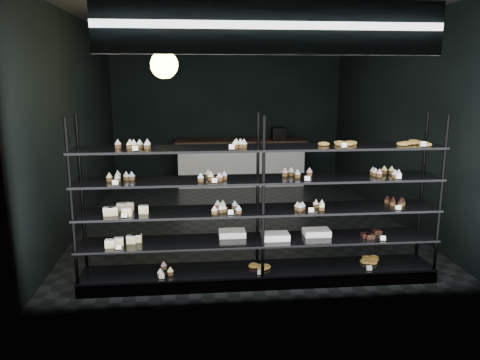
# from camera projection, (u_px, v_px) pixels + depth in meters

# --- Properties ---
(room) EXTENTS (5.01, 6.01, 3.20)m
(room) POSITION_uv_depth(u_px,v_px,m) (241.00, 122.00, 7.41)
(room) COLOR black
(room) RESTS_ON ground
(display_shelf) EXTENTS (4.00, 0.50, 1.91)m
(display_shelf) POSITION_uv_depth(u_px,v_px,m) (258.00, 229.00, 5.23)
(display_shelf) COLOR black
(display_shelf) RESTS_ON room
(signage) EXTENTS (3.30, 0.05, 0.50)m
(signage) POSITION_uv_depth(u_px,v_px,m) (272.00, 27.00, 4.32)
(signage) COLOR #0C1540
(signage) RESTS_ON room
(pendant_lamp) EXTENTS (0.35, 0.35, 0.91)m
(pendant_lamp) POSITION_uv_depth(u_px,v_px,m) (164.00, 65.00, 6.03)
(pendant_lamp) COLOR black
(pendant_lamp) RESTS_ON room
(service_counter) EXTENTS (2.78, 0.65, 1.23)m
(service_counter) POSITION_uv_depth(u_px,v_px,m) (241.00, 162.00, 10.10)
(service_counter) COLOR silver
(service_counter) RESTS_ON room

